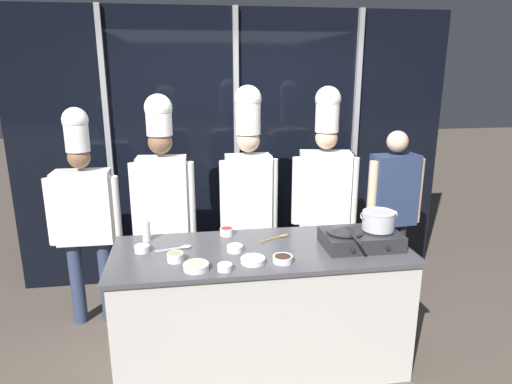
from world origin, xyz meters
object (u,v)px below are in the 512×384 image
(prep_bowl_bell_pepper, at_px, (227,231))
(prep_bowl_mushrooms, at_px, (175,257))
(squeeze_bottle_clear, at_px, (146,229))
(chef_pastry, at_px, (325,186))
(prep_bowl_soy_glaze, at_px, (283,258))
(serving_spoon_solid, at_px, (181,247))
(chef_head, at_px, (84,207))
(stock_pot, at_px, (379,220))
(prep_bowl_chicken, at_px, (225,267))
(frying_pan, at_px, (345,229))
(person_guest, at_px, (393,202))
(chef_line, at_px, (248,184))
(prep_bowl_onion, at_px, (235,248))
(chef_sous, at_px, (163,192))
(prep_bowl_ginger, at_px, (196,266))
(serving_spoon_slotted, at_px, (280,236))
(prep_bowl_bean_sprouts, at_px, (142,248))
(prep_bowl_noodles, at_px, (253,260))
(portable_stove, at_px, (361,239))

(prep_bowl_bell_pepper, relative_size, prep_bowl_mushrooms, 0.95)
(squeeze_bottle_clear, distance_m, chef_pastry, 1.59)
(prep_bowl_soy_glaze, bearing_deg, serving_spoon_solid, 152.96)
(prep_bowl_soy_glaze, height_order, chef_head, chef_head)
(stock_pot, distance_m, squeeze_bottle_clear, 1.68)
(prep_bowl_soy_glaze, relative_size, prep_bowl_chicken, 1.40)
(frying_pan, bearing_deg, person_guest, 47.17)
(chef_line, relative_size, chef_pastry, 1.01)
(prep_bowl_bell_pepper, height_order, prep_bowl_onion, prep_bowl_bell_pepper)
(stock_pot, xyz_separation_m, chef_sous, (-1.53, 0.76, 0.06))
(prep_bowl_bell_pepper, xyz_separation_m, chef_sous, (-0.48, 0.39, 0.22))
(squeeze_bottle_clear, bearing_deg, prep_bowl_mushrooms, -61.96)
(frying_pan, bearing_deg, prep_bowl_onion, 176.24)
(prep_bowl_chicken, relative_size, prep_bowl_mushrooms, 0.86)
(prep_bowl_ginger, bearing_deg, serving_spoon_slotted, 36.16)
(prep_bowl_ginger, distance_m, prep_bowl_onion, 0.38)
(chef_sous, relative_size, person_guest, 1.20)
(prep_bowl_mushrooms, xyz_separation_m, chef_pastry, (1.29, 0.90, 0.20))
(chef_sous, bearing_deg, prep_bowl_bell_pepper, 144.20)
(squeeze_bottle_clear, height_order, chef_head, chef_head)
(chef_line, bearing_deg, prep_bowl_bean_sprouts, 36.01)
(stock_pot, height_order, prep_bowl_mushrooms, stock_pot)
(chef_line, bearing_deg, prep_bowl_noodles, 82.26)
(frying_pan, xyz_separation_m, chef_line, (-0.58, 0.79, 0.15))
(frying_pan, height_order, prep_bowl_noodles, frying_pan)
(frying_pan, height_order, chef_head, chef_head)
(prep_bowl_chicken, xyz_separation_m, chef_pastry, (0.98, 1.09, 0.21))
(prep_bowl_mushrooms, bearing_deg, prep_bowl_noodles, -11.55)
(prep_bowl_bell_pepper, height_order, prep_bowl_mushrooms, prep_bowl_mushrooms)
(squeeze_bottle_clear, height_order, person_guest, person_guest)
(prep_bowl_bell_pepper, height_order, prep_bowl_bean_sprouts, prep_bowl_bell_pepper)
(stock_pot, height_order, prep_bowl_onion, stock_pot)
(frying_pan, height_order, prep_bowl_bean_sprouts, frying_pan)
(stock_pot, height_order, prep_bowl_chicken, stock_pot)
(frying_pan, relative_size, stock_pot, 1.76)
(chef_sous, relative_size, chef_line, 0.97)
(stock_pot, bearing_deg, chef_head, 158.60)
(portable_stove, height_order, prep_bowl_chicken, portable_stove)
(prep_bowl_soy_glaze, bearing_deg, chef_sous, 130.32)
(frying_pan, relative_size, serving_spoon_solid, 1.72)
(chef_pastry, bearing_deg, person_guest, -175.33)
(squeeze_bottle_clear, xyz_separation_m, serving_spoon_solid, (0.25, -0.19, -0.09))
(prep_bowl_noodles, height_order, serving_spoon_slotted, prep_bowl_noodles)
(stock_pot, relative_size, person_guest, 0.16)
(portable_stove, xyz_separation_m, prep_bowl_noodles, (-0.80, -0.16, -0.04))
(prep_bowl_onion, xyz_separation_m, person_guest, (1.50, 0.74, 0.05))
(prep_bowl_noodles, xyz_separation_m, chef_sous, (-0.61, 0.92, 0.23))
(frying_pan, relative_size, prep_bowl_bean_sprouts, 4.30)
(prep_bowl_mushrooms, bearing_deg, serving_spoon_slotted, 22.37)
(chef_line, relative_size, person_guest, 1.24)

